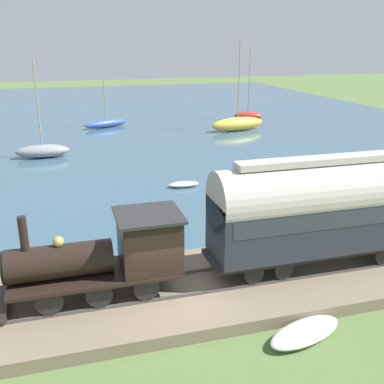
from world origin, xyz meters
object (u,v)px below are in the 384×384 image
object	(u,v)px
sailboat_yellow	(238,124)
beached_dinghy	(305,332)
steam_locomotive	(111,252)
sailboat_gray	(43,151)
sailboat_blue	(106,123)
sailboat_red	(248,115)
rowboat_far_out	(184,184)
passenger_coach	(329,206)

from	to	relation	value
sailboat_yellow	beached_dinghy	distance (m)	34.95
steam_locomotive	sailboat_gray	world-z (taller)	sailboat_gray
sailboat_blue	sailboat_red	xyz separation A→B (m)	(0.15, -16.77, 0.11)
sailboat_red	sailboat_yellow	size ratio (longest dim) A/B	0.92
steam_locomotive	beached_dinghy	xyz separation A→B (m)	(-3.49, -5.63, -1.92)
sailboat_gray	beached_dinghy	xyz separation A→B (m)	(-26.78, -8.69, -0.36)
sailboat_gray	sailboat_red	xyz separation A→B (m)	(12.28, -23.05, -0.00)
sailboat_blue	sailboat_gray	distance (m)	13.66
steam_locomotive	rowboat_far_out	xyz separation A→B (m)	(12.69, -5.94, -1.96)
passenger_coach	beached_dinghy	size ratio (longest dim) A/B	3.21
sailboat_blue	rowboat_far_out	size ratio (longest dim) A/B	2.61
passenger_coach	sailboat_red	world-z (taller)	sailboat_red
rowboat_far_out	sailboat_blue	bearing A→B (deg)	8.46
sailboat_gray	sailboat_yellow	size ratio (longest dim) A/B	0.85
sailboat_red	steam_locomotive	bearing A→B (deg)	167.95
steam_locomotive	sailboat_blue	size ratio (longest dim) A/B	1.22
beached_dinghy	sailboat_gray	bearing A→B (deg)	17.97
steam_locomotive	sailboat_blue	world-z (taller)	sailboat_blue
sailboat_blue	sailboat_yellow	bearing A→B (deg)	-138.23
sailboat_yellow	sailboat_blue	bearing A→B (deg)	54.87
passenger_coach	sailboat_gray	size ratio (longest dim) A/B	1.25
steam_locomotive	sailboat_yellow	bearing A→B (deg)	-28.82
sailboat_yellow	rowboat_far_out	bearing A→B (deg)	136.70
sailboat_yellow	rowboat_far_out	xyz separation A→B (m)	(-17.07, 10.44, -0.56)
sailboat_blue	sailboat_yellow	world-z (taller)	sailboat_yellow
sailboat_blue	rowboat_far_out	distance (m)	22.90
passenger_coach	rowboat_far_out	xyz separation A→B (m)	(12.69, 2.42, -2.79)
sailboat_blue	beached_dinghy	xyz separation A→B (m)	(-38.91, -2.41, -0.25)
steam_locomotive	rowboat_far_out	world-z (taller)	steam_locomotive
sailboat_gray	rowboat_far_out	world-z (taller)	sailboat_gray
rowboat_far_out	beached_dinghy	distance (m)	16.18
rowboat_far_out	sailboat_gray	bearing A→B (deg)	41.96
steam_locomotive	passenger_coach	bearing A→B (deg)	-90.00
sailboat_red	sailboat_yellow	distance (m)	6.84
sailboat_red	beached_dinghy	size ratio (longest dim) A/B	2.77
steam_locomotive	sailboat_red	distance (m)	40.83
sailboat_gray	sailboat_red	size ratio (longest dim) A/B	0.93
passenger_coach	sailboat_gray	xyz separation A→B (m)	(23.29, 11.42, -2.40)
passenger_coach	rowboat_far_out	bearing A→B (deg)	10.82
passenger_coach	sailboat_yellow	bearing A→B (deg)	-15.08
passenger_coach	sailboat_yellow	size ratio (longest dim) A/B	1.06
passenger_coach	sailboat_gray	bearing A→B (deg)	26.13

